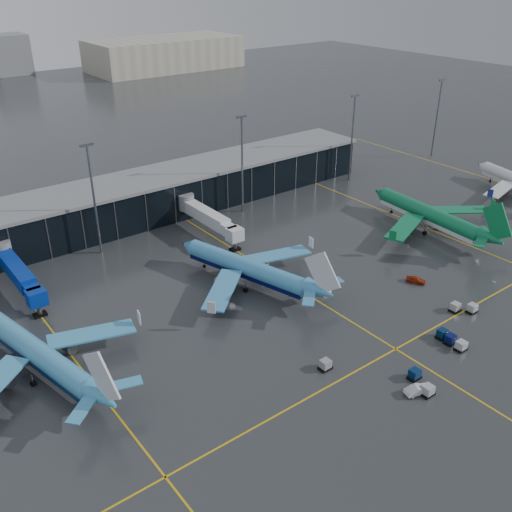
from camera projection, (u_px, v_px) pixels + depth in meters
ground at (294, 330)px, 103.00m from camera, size 600.00×600.00×0.00m
terminal_pier at (135, 200)px, 144.22m from camera, size 142.00×17.00×10.70m
jet_bridges at (18, 273)px, 112.34m from camera, size 94.00×27.50×7.20m
flood_masts at (174, 177)px, 134.59m from camera, size 203.00×0.50×25.50m
distant_hangars at (45, 63)px, 316.30m from camera, size 260.00×71.00×22.00m
taxi_lines at (298, 289)px, 115.87m from camera, size 220.00×120.00×0.02m
airliner_arkefly at (36, 342)px, 89.56m from camera, size 41.74×45.38×11.99m
airliner_klm_near at (246, 258)px, 114.90m from camera, size 43.88×47.24×12.13m
airliner_aer_lingus at (430, 205)px, 138.64m from camera, size 39.76×44.35×12.72m
baggage_carts at (433, 344)px, 97.89m from camera, size 36.06×15.61×1.70m
mobile_airstair at (322, 288)px, 114.42m from camera, size 2.43×3.36×3.45m
service_van_red at (416, 280)px, 117.74m from camera, size 3.22×4.25×1.35m
service_van_white at (418, 390)px, 87.49m from camera, size 4.67×2.65×1.46m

